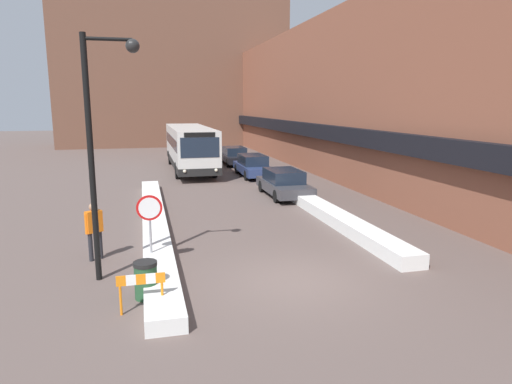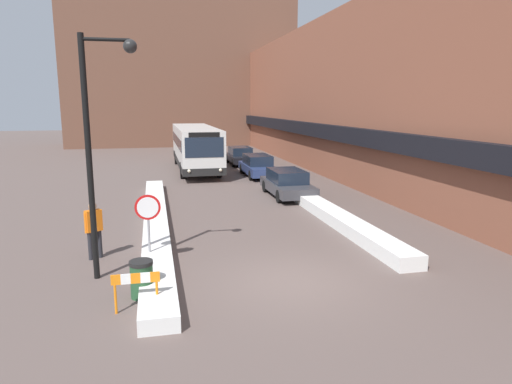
{
  "view_description": "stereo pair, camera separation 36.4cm",
  "coord_description": "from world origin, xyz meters",
  "px_view_note": "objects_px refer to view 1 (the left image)",
  "views": [
    {
      "loc": [
        -3.91,
        -11.18,
        4.76
      ],
      "look_at": [
        -0.06,
        4.3,
        1.69
      ],
      "focal_mm": 32.0,
      "sensor_mm": 36.0,
      "label": 1
    },
    {
      "loc": [
        -3.56,
        -11.27,
        4.76
      ],
      "look_at": [
        -0.06,
        4.3,
        1.69
      ],
      "focal_mm": 32.0,
      "sensor_mm": 36.0,
      "label": 2
    }
  ],
  "objects_px": {
    "street_lamp": "(100,132)",
    "trash_bin": "(146,280)",
    "city_bus": "(190,147)",
    "pedestrian": "(94,226)",
    "parked_car_back": "(235,156)",
    "parked_car_front": "(284,183)",
    "stop_sign": "(150,215)",
    "parked_car_middle": "(253,166)",
    "construction_barricade": "(141,286)"
  },
  "relations": [
    {
      "from": "parked_car_front",
      "to": "stop_sign",
      "type": "xyz_separation_m",
      "value": [
        -7.0,
        -9.06,
        0.84
      ]
    },
    {
      "from": "construction_barricade",
      "to": "parked_car_middle",
      "type": "bearing_deg",
      "value": 69.24
    },
    {
      "from": "street_lamp",
      "to": "trash_bin",
      "type": "bearing_deg",
      "value": -58.25
    },
    {
      "from": "city_bus",
      "to": "street_lamp",
      "type": "height_order",
      "value": "street_lamp"
    },
    {
      "from": "trash_bin",
      "to": "street_lamp",
      "type": "bearing_deg",
      "value": 121.75
    },
    {
      "from": "construction_barricade",
      "to": "pedestrian",
      "type": "bearing_deg",
      "value": 108.45
    },
    {
      "from": "parked_car_back",
      "to": "pedestrian",
      "type": "distance_m",
      "value": 23.05
    },
    {
      "from": "street_lamp",
      "to": "parked_car_middle",
      "type": "bearing_deg",
      "value": 64.11
    },
    {
      "from": "stop_sign",
      "to": "street_lamp",
      "type": "xyz_separation_m",
      "value": [
        -1.16,
        -0.83,
        2.49
      ]
    },
    {
      "from": "stop_sign",
      "to": "trash_bin",
      "type": "distance_m",
      "value": 2.65
    },
    {
      "from": "city_bus",
      "to": "pedestrian",
      "type": "relative_size",
      "value": 6.8
    },
    {
      "from": "city_bus",
      "to": "stop_sign",
      "type": "relative_size",
      "value": 5.73
    },
    {
      "from": "parked_car_front",
      "to": "street_lamp",
      "type": "height_order",
      "value": "street_lamp"
    },
    {
      "from": "parked_car_middle",
      "to": "parked_car_back",
      "type": "xyz_separation_m",
      "value": [
        0.0,
        6.25,
        -0.01
      ]
    },
    {
      "from": "construction_barricade",
      "to": "stop_sign",
      "type": "bearing_deg",
      "value": 84.94
    },
    {
      "from": "parked_car_front",
      "to": "parked_car_back",
      "type": "distance_m",
      "value": 13.19
    },
    {
      "from": "stop_sign",
      "to": "construction_barricade",
      "type": "xyz_separation_m",
      "value": [
        -0.29,
        -3.24,
        -0.88
      ]
    },
    {
      "from": "stop_sign",
      "to": "pedestrian",
      "type": "height_order",
      "value": "stop_sign"
    },
    {
      "from": "pedestrian",
      "to": "construction_barricade",
      "type": "relative_size",
      "value": 1.64
    },
    {
      "from": "parked_car_back",
      "to": "construction_barricade",
      "type": "distance_m",
      "value": 26.51
    },
    {
      "from": "city_bus",
      "to": "trash_bin",
      "type": "bearing_deg",
      "value": -98.66
    },
    {
      "from": "stop_sign",
      "to": "construction_barricade",
      "type": "height_order",
      "value": "stop_sign"
    },
    {
      "from": "stop_sign",
      "to": "pedestrian",
      "type": "xyz_separation_m",
      "value": [
        -1.67,
        0.9,
        -0.46
      ]
    },
    {
      "from": "trash_bin",
      "to": "parked_car_back",
      "type": "bearing_deg",
      "value": 73.76
    },
    {
      "from": "parked_car_middle",
      "to": "trash_bin",
      "type": "xyz_separation_m",
      "value": [
        -7.19,
        -18.42,
        -0.25
      ]
    },
    {
      "from": "stop_sign",
      "to": "trash_bin",
      "type": "bearing_deg",
      "value": -94.29
    },
    {
      "from": "pedestrian",
      "to": "parked_car_middle",
      "type": "bearing_deg",
      "value": 28.3
    },
    {
      "from": "stop_sign",
      "to": "pedestrian",
      "type": "bearing_deg",
      "value": 151.6
    },
    {
      "from": "city_bus",
      "to": "trash_bin",
      "type": "relative_size",
      "value": 12.94
    },
    {
      "from": "street_lamp",
      "to": "pedestrian",
      "type": "bearing_deg",
      "value": 106.25
    },
    {
      "from": "parked_car_back",
      "to": "trash_bin",
      "type": "distance_m",
      "value": 25.69
    },
    {
      "from": "parked_car_back",
      "to": "stop_sign",
      "type": "height_order",
      "value": "stop_sign"
    },
    {
      "from": "city_bus",
      "to": "street_lamp",
      "type": "distance_m",
      "value": 21.33
    },
    {
      "from": "parked_car_middle",
      "to": "trash_bin",
      "type": "bearing_deg",
      "value": -111.31
    },
    {
      "from": "parked_car_middle",
      "to": "street_lamp",
      "type": "bearing_deg",
      "value": -115.89
    },
    {
      "from": "stop_sign",
      "to": "construction_barricade",
      "type": "relative_size",
      "value": 1.95
    },
    {
      "from": "stop_sign",
      "to": "street_lamp",
      "type": "relative_size",
      "value": 0.33
    },
    {
      "from": "parked_car_back",
      "to": "pedestrian",
      "type": "xyz_separation_m",
      "value": [
        -8.67,
        -21.35,
        0.37
      ]
    },
    {
      "from": "parked_car_front",
      "to": "parked_car_middle",
      "type": "bearing_deg",
      "value": 90.0
    },
    {
      "from": "parked_car_middle",
      "to": "construction_barricade",
      "type": "relative_size",
      "value": 4.43
    },
    {
      "from": "street_lamp",
      "to": "construction_barricade",
      "type": "relative_size",
      "value": 5.95
    },
    {
      "from": "trash_bin",
      "to": "stop_sign",
      "type": "bearing_deg",
      "value": 85.71
    },
    {
      "from": "construction_barricade",
      "to": "parked_car_front",
      "type": "bearing_deg",
      "value": 59.34
    },
    {
      "from": "street_lamp",
      "to": "trash_bin",
      "type": "xyz_separation_m",
      "value": [
        0.98,
        -1.59,
        -3.56
      ]
    },
    {
      "from": "city_bus",
      "to": "parked_car_back",
      "type": "xyz_separation_m",
      "value": [
        3.78,
        2.33,
        -1.01
      ]
    },
    {
      "from": "pedestrian",
      "to": "trash_bin",
      "type": "xyz_separation_m",
      "value": [
        1.49,
        -3.32,
        -0.61
      ]
    },
    {
      "from": "parked_car_middle",
      "to": "stop_sign",
      "type": "height_order",
      "value": "stop_sign"
    },
    {
      "from": "parked_car_middle",
      "to": "trash_bin",
      "type": "height_order",
      "value": "parked_car_middle"
    },
    {
      "from": "parked_car_back",
      "to": "construction_barricade",
      "type": "xyz_separation_m",
      "value": [
        -7.29,
        -25.49,
        -0.05
      ]
    },
    {
      "from": "parked_car_back",
      "to": "pedestrian",
      "type": "height_order",
      "value": "pedestrian"
    }
  ]
}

